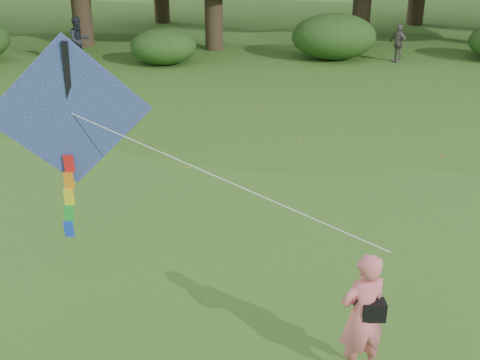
{
  "coord_description": "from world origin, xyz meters",
  "views": [
    {
      "loc": [
        -1.6,
        -7.18,
        5.56
      ],
      "look_at": [
        -1.34,
        2.0,
        1.5
      ],
      "focal_mm": 45.0,
      "sensor_mm": 36.0,
      "label": 1
    }
  ],
  "objects_px": {
    "bystander_right": "(398,43)",
    "man_kite_flyer": "(362,316)",
    "bystander_left": "(79,41)",
    "flying_kite": "(71,116)"
  },
  "relations": [
    {
      "from": "man_kite_flyer",
      "to": "bystander_left",
      "type": "xyz_separation_m",
      "value": [
        -7.51,
        18.25,
        0.04
      ]
    },
    {
      "from": "flying_kite",
      "to": "bystander_left",
      "type": "bearing_deg",
      "value": 102.55
    },
    {
      "from": "flying_kite",
      "to": "bystander_right",
      "type": "bearing_deg",
      "value": 61.05
    },
    {
      "from": "man_kite_flyer",
      "to": "bystander_right",
      "type": "xyz_separation_m",
      "value": [
        5.4,
        18.23,
        -0.14
      ]
    },
    {
      "from": "bystander_left",
      "to": "man_kite_flyer",
      "type": "bearing_deg",
      "value": -107.04
    },
    {
      "from": "bystander_right",
      "to": "flying_kite",
      "type": "relative_size",
      "value": 0.29
    },
    {
      "from": "bystander_right",
      "to": "man_kite_flyer",
      "type": "bearing_deg",
      "value": -51.76
    },
    {
      "from": "man_kite_flyer",
      "to": "bystander_right",
      "type": "bearing_deg",
      "value": -125.67
    },
    {
      "from": "bystander_right",
      "to": "bystander_left",
      "type": "bearing_deg",
      "value": -125.32
    },
    {
      "from": "bystander_left",
      "to": "bystander_right",
      "type": "distance_m",
      "value": 12.91
    }
  ]
}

